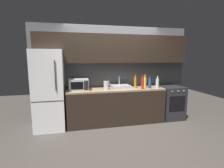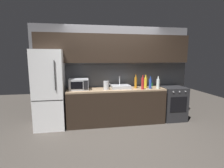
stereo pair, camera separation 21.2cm
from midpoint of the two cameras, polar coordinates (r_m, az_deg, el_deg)
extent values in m
plane|color=#3D3833|center=(3.71, 5.88, -17.96)|extent=(10.00, 10.00, 0.00)
cube|color=slate|center=(4.60, 1.79, 3.59)|extent=(4.19, 0.10, 2.50)
cube|color=#4C4F54|center=(4.55, 1.92, 2.90)|extent=(4.19, 0.01, 0.60)
cube|color=black|center=(4.37, 2.42, 11.85)|extent=(3.86, 0.34, 0.70)
cube|color=black|center=(4.37, 2.79, -7.67)|extent=(2.45, 0.60, 0.86)
cube|color=#8C7256|center=(4.26, 2.83, -1.86)|extent=(2.45, 0.60, 0.04)
cube|color=white|center=(4.21, -19.03, -1.81)|extent=(0.68, 0.66, 1.85)
cube|color=black|center=(3.93, -19.67, -5.35)|extent=(0.67, 0.00, 0.01)
cylinder|color=#333333|center=(3.79, -17.37, 2.81)|extent=(0.02, 0.02, 0.65)
cube|color=#232326|center=(4.93, 20.96, -6.09)|extent=(0.60, 0.60, 0.90)
cube|color=black|center=(4.67, 22.89, -6.45)|extent=(0.45, 0.01, 0.40)
cylinder|color=#B2B2B7|center=(4.50, 21.43, -2.53)|extent=(0.03, 0.02, 0.03)
cylinder|color=#B2B2B7|center=(4.59, 23.19, -2.43)|extent=(0.03, 0.02, 0.03)
cylinder|color=#B2B2B7|center=(4.68, 24.89, -2.33)|extent=(0.03, 0.02, 0.03)
cube|color=#A8AAAF|center=(4.16, -9.78, -0.08)|extent=(0.46, 0.34, 0.27)
cube|color=black|center=(3.98, -10.37, -0.48)|extent=(0.28, 0.01, 0.18)
cube|color=black|center=(3.99, -7.40, -0.40)|extent=(0.10, 0.01, 0.22)
cube|color=#ADAFB5|center=(4.31, 4.36, -0.95)|extent=(0.48, 0.38, 0.08)
cylinder|color=silver|center=(4.41, 3.96, 1.26)|extent=(0.02, 0.02, 0.22)
cylinder|color=#B7BABF|center=(4.12, -0.53, -0.46)|extent=(0.13, 0.13, 0.21)
sphere|color=black|center=(4.10, -0.53, 1.14)|extent=(0.02, 0.02, 0.02)
cone|color=#B7BABF|center=(4.12, 0.65, 0.14)|extent=(0.03, 0.03, 0.05)
cylinder|color=gold|center=(4.47, 12.66, 0.44)|extent=(0.08, 0.08, 0.27)
cylinder|color=gold|center=(4.45, 12.73, 2.58)|extent=(0.03, 0.03, 0.07)
cylinder|color=silver|center=(4.40, 16.68, 0.02)|extent=(0.08, 0.08, 0.25)
cylinder|color=silver|center=(4.38, 16.77, 2.07)|extent=(0.03, 0.03, 0.07)
cylinder|color=#234299|center=(4.38, 14.19, 0.08)|extent=(0.07, 0.07, 0.25)
cylinder|color=#234299|center=(4.36, 14.27, 2.15)|extent=(0.03, 0.03, 0.07)
cylinder|color=#A82323|center=(4.22, 11.79, 0.13)|extent=(0.07, 0.07, 0.29)
cylinder|color=#A82323|center=(4.20, 11.87, 2.54)|extent=(0.03, 0.03, 0.07)
cylinder|color=#B27019|center=(4.36, 9.41, 0.42)|extent=(0.06, 0.06, 0.28)
cylinder|color=#B27019|center=(4.34, 9.47, 2.73)|extent=(0.02, 0.02, 0.07)
cylinder|color=#1E6B2D|center=(4.78, 14.46, -0.17)|extent=(0.07, 0.07, 0.09)
camera|label=1|loc=(0.11, -88.56, 0.22)|focal=26.95mm
camera|label=2|loc=(0.11, 91.44, -0.22)|focal=26.95mm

